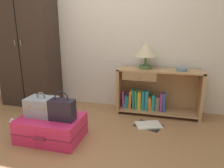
{
  "coord_description": "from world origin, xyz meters",
  "views": [
    {
      "loc": [
        0.98,
        -1.77,
        1.28
      ],
      "look_at": [
        0.32,
        0.78,
        0.55
      ],
      "focal_mm": 33.89,
      "sensor_mm": 36.0,
      "label": 1
    }
  ],
  "objects_px": {
    "suitcase_large": "(51,128)",
    "bottle": "(13,127)",
    "bookshelf": "(155,93)",
    "bowl": "(182,69)",
    "wardrobe": "(28,42)",
    "handbag": "(62,109)",
    "train_case": "(42,107)",
    "table_lamp": "(146,50)",
    "open_book_on_floor": "(148,125)"
  },
  "relations": [
    {
      "from": "suitcase_large",
      "to": "bottle",
      "type": "height_order",
      "value": "suitcase_large"
    },
    {
      "from": "bookshelf",
      "to": "bowl",
      "type": "relative_size",
      "value": 7.86
    },
    {
      "from": "bookshelf",
      "to": "bottle",
      "type": "distance_m",
      "value": 1.95
    },
    {
      "from": "wardrobe",
      "to": "suitcase_large",
      "type": "height_order",
      "value": "wardrobe"
    },
    {
      "from": "handbag",
      "to": "bottle",
      "type": "height_order",
      "value": "handbag"
    },
    {
      "from": "wardrobe",
      "to": "handbag",
      "type": "distance_m",
      "value": 1.62
    },
    {
      "from": "wardrobe",
      "to": "suitcase_large",
      "type": "xyz_separation_m",
      "value": [
        0.92,
        -1.0,
        -0.9
      ]
    },
    {
      "from": "bookshelf",
      "to": "train_case",
      "type": "xyz_separation_m",
      "value": [
        -1.22,
        -1.03,
        0.05
      ]
    },
    {
      "from": "bookshelf",
      "to": "suitcase_large",
      "type": "relative_size",
      "value": 1.67
    },
    {
      "from": "bookshelf",
      "to": "wardrobe",
      "type": "bearing_deg",
      "value": -178.33
    },
    {
      "from": "table_lamp",
      "to": "train_case",
      "type": "xyz_separation_m",
      "value": [
        -1.07,
        -1.03,
        -0.56
      ]
    },
    {
      "from": "bookshelf",
      "to": "open_book_on_floor",
      "type": "height_order",
      "value": "bookshelf"
    },
    {
      "from": "bowl",
      "to": "handbag",
      "type": "xyz_separation_m",
      "value": [
        -1.29,
        -1.05,
        -0.31
      ]
    },
    {
      "from": "handbag",
      "to": "open_book_on_floor",
      "type": "distance_m",
      "value": 1.17
    },
    {
      "from": "bowl",
      "to": "handbag",
      "type": "bearing_deg",
      "value": -140.77
    },
    {
      "from": "bowl",
      "to": "open_book_on_floor",
      "type": "xyz_separation_m",
      "value": [
        -0.38,
        -0.42,
        -0.69
      ]
    },
    {
      "from": "bottle",
      "to": "bowl",
      "type": "bearing_deg",
      "value": 28.13
    },
    {
      "from": "handbag",
      "to": "bottle",
      "type": "xyz_separation_m",
      "value": [
        -0.68,
        0.0,
        -0.3
      ]
    },
    {
      "from": "suitcase_large",
      "to": "handbag",
      "type": "relative_size",
      "value": 2.14
    },
    {
      "from": "bottle",
      "to": "open_book_on_floor",
      "type": "xyz_separation_m",
      "value": [
        1.58,
        0.63,
        -0.08
      ]
    },
    {
      "from": "table_lamp",
      "to": "bottle",
      "type": "relative_size",
      "value": 1.98
    },
    {
      "from": "bookshelf",
      "to": "handbag",
      "type": "xyz_separation_m",
      "value": [
        -0.94,
        -1.08,
        0.07
      ]
    },
    {
      "from": "bottle",
      "to": "handbag",
      "type": "bearing_deg",
      "value": -0.09
    },
    {
      "from": "table_lamp",
      "to": "open_book_on_floor",
      "type": "distance_m",
      "value": 1.04
    },
    {
      "from": "bookshelf",
      "to": "bowl",
      "type": "bearing_deg",
      "value": -4.9
    },
    {
      "from": "wardrobe",
      "to": "table_lamp",
      "type": "bearing_deg",
      "value": 1.89
    },
    {
      "from": "bookshelf",
      "to": "open_book_on_floor",
      "type": "distance_m",
      "value": 0.55
    },
    {
      "from": "wardrobe",
      "to": "bowl",
      "type": "xyz_separation_m",
      "value": [
        2.37,
        0.03,
        -0.33
      ]
    },
    {
      "from": "wardrobe",
      "to": "bottle",
      "type": "distance_m",
      "value": 1.45
    },
    {
      "from": "wardrobe",
      "to": "table_lamp",
      "type": "distance_m",
      "value": 1.88
    },
    {
      "from": "table_lamp",
      "to": "open_book_on_floor",
      "type": "relative_size",
      "value": 0.97
    },
    {
      "from": "bookshelf",
      "to": "suitcase_large",
      "type": "xyz_separation_m",
      "value": [
        -1.1,
        -1.05,
        -0.19
      ]
    },
    {
      "from": "wardrobe",
      "to": "open_book_on_floor",
      "type": "bearing_deg",
      "value": -10.99
    },
    {
      "from": "wardrobe",
      "to": "bowl",
      "type": "bearing_deg",
      "value": 0.7
    },
    {
      "from": "bookshelf",
      "to": "bottle",
      "type": "height_order",
      "value": "bookshelf"
    },
    {
      "from": "table_lamp",
      "to": "suitcase_large",
      "type": "height_order",
      "value": "table_lamp"
    },
    {
      "from": "bowl",
      "to": "open_book_on_floor",
      "type": "distance_m",
      "value": 0.9
    },
    {
      "from": "handbag",
      "to": "bottle",
      "type": "bearing_deg",
      "value": 179.91
    },
    {
      "from": "handbag",
      "to": "train_case",
      "type": "bearing_deg",
      "value": 170.29
    },
    {
      "from": "bookshelf",
      "to": "bowl",
      "type": "xyz_separation_m",
      "value": [
        0.35,
        -0.03,
        0.38
      ]
    },
    {
      "from": "suitcase_large",
      "to": "handbag",
      "type": "bearing_deg",
      "value": -8.49
    },
    {
      "from": "bookshelf",
      "to": "table_lamp",
      "type": "distance_m",
      "value": 0.64
    },
    {
      "from": "suitcase_large",
      "to": "train_case",
      "type": "relative_size",
      "value": 2.12
    },
    {
      "from": "train_case",
      "to": "suitcase_large",
      "type": "bearing_deg",
      "value": -11.47
    },
    {
      "from": "bowl",
      "to": "suitcase_large",
      "type": "distance_m",
      "value": 1.87
    },
    {
      "from": "table_lamp",
      "to": "open_book_on_floor",
      "type": "height_order",
      "value": "table_lamp"
    },
    {
      "from": "bookshelf",
      "to": "open_book_on_floor",
      "type": "bearing_deg",
      "value": -94.59
    },
    {
      "from": "table_lamp",
      "to": "train_case",
      "type": "distance_m",
      "value": 1.59
    },
    {
      "from": "suitcase_large",
      "to": "open_book_on_floor",
      "type": "bearing_deg",
      "value": 29.69
    },
    {
      "from": "handbag",
      "to": "open_book_on_floor",
      "type": "relative_size",
      "value": 0.83
    }
  ]
}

